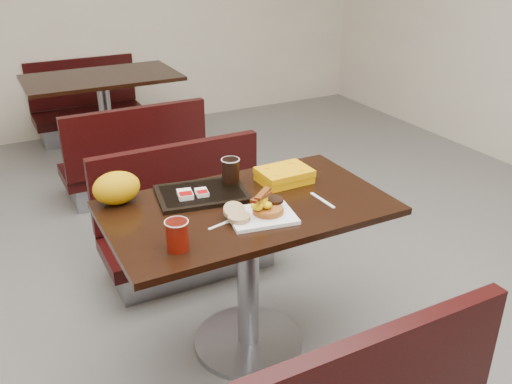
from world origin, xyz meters
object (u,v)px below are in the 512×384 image
bench_near_s (337,381)px  tray (202,194)px  knife (322,200)px  hashbrown_sleeve_left (185,194)px  pancake_stack (268,209)px  clamshell (284,175)px  paper_bag (116,188)px  bench_near_n (191,217)px  hashbrown_sleeve_right (202,192)px  bench_far_s (130,149)px  platter (261,216)px  table_far (106,121)px  table_near (248,278)px  coffee_cup_near (177,235)px  bench_far_n (88,101)px  fork (217,226)px  coffee_cup_far (231,170)px

bench_near_s → tray: size_ratio=2.58×
knife → hashbrown_sleeve_left: 0.59m
pancake_stack → clamshell: (0.23, 0.26, 0.00)m
knife → paper_bag: bearing=-118.5°
bench_near_n → clamshell: bearing=-65.3°
hashbrown_sleeve_right → pancake_stack: bearing=-47.1°
bench_near_s → hashbrown_sleeve_left: hashbrown_sleeve_left is taller
bench_far_s → platter: (-0.00, -2.03, 0.40)m
table_far → bench_near_s: bearing=-90.0°
table_near → coffee_cup_near: bearing=-152.2°
coffee_cup_near → paper_bag: paper_bag is taller
bench_far_n → platter: size_ratio=3.78×
pancake_stack → knife: bearing=2.9°
table_far → fork: size_ratio=10.19×
platter → hashbrown_sleeve_right: 0.32m
platter → coffee_cup_far: (0.03, 0.35, 0.06)m
platter → hashbrown_sleeve_right: size_ratio=3.78×
bench_far_s → hashbrown_sleeve_right: bearing=-94.8°
tray → clamshell: clamshell is taller
clamshell → paper_bag: 0.76m
fork → hashbrown_sleeve_right: size_ratio=1.68×
hashbrown_sleeve_left → hashbrown_sleeve_right: size_ratio=1.20×
hashbrown_sleeve_left → paper_bag: (-0.26, 0.11, 0.04)m
bench_near_s → table_far: (0.00, 3.30, 0.02)m
bench_far_s → bench_far_n: bearing=90.0°
platter → paper_bag: paper_bag is taller
bench_near_n → tray: bearing=-104.7°
bench_far_s → coffee_cup_near: size_ratio=8.70×
clamshell → paper_bag: bearing=168.5°
coffee_cup_near → coffee_cup_far: (0.41, 0.42, 0.02)m
coffee_cup_near → hashbrown_sleeve_right: bearing=55.8°
bench_near_n → clamshell: clamshell is taller
bench_near_n → tray: 0.67m
paper_bag → knife: bearing=-26.2°
hashbrown_sleeve_left → paper_bag: paper_bag is taller
tray → hashbrown_sleeve_left: hashbrown_sleeve_left is taller
hashbrown_sleeve_right → coffee_cup_far: size_ratio=0.64×
bench_far_n → hashbrown_sleeve_right: (-0.15, -3.15, 0.42)m
bench_near_s → platter: (-0.00, 0.57, 0.40)m
bench_near_s → bench_far_n: (0.00, 4.00, 0.00)m
bench_near_s → bench_far_n: same height
bench_far_n → knife: 3.45m
bench_near_n → hashbrown_sleeve_right: hashbrown_sleeve_right is taller
fork → bench_far_s: bearing=71.1°
pancake_stack → hashbrown_sleeve_right: pancake_stack is taller
hashbrown_sleeve_right → clamshell: bearing=8.5°
platter → paper_bag: size_ratio=1.30×
platter → pancake_stack: 0.04m
paper_bag → coffee_cup_far: bearing=-6.5°
clamshell → bench_near_s: bearing=-108.2°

